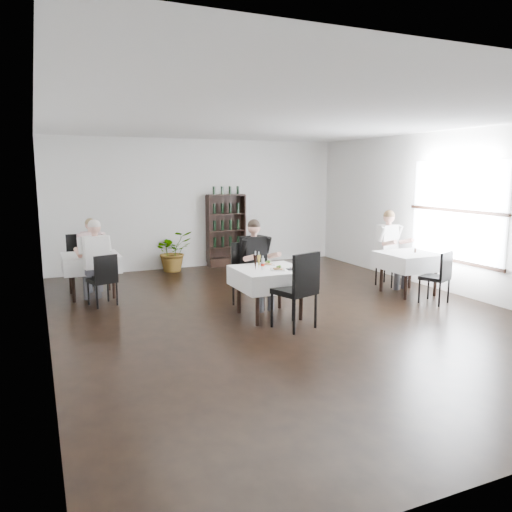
{
  "coord_description": "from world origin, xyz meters",
  "views": [
    {
      "loc": [
        -3.56,
        -6.85,
        2.25
      ],
      "look_at": [
        -0.44,
        0.2,
        0.94
      ],
      "focal_mm": 35.0,
      "sensor_mm": 36.0,
      "label": 1
    }
  ],
  "objects_px": {
    "main_table": "(269,278)",
    "potted_tree": "(173,251)",
    "diner_main": "(256,257)",
    "wine_shelf": "(226,231)"
  },
  "relations": [
    {
      "from": "main_table",
      "to": "potted_tree",
      "type": "xyz_separation_m",
      "value": [
        -0.45,
        4.16,
        -0.16
      ]
    },
    {
      "from": "diner_main",
      "to": "potted_tree",
      "type": "bearing_deg",
      "value": 97.66
    },
    {
      "from": "main_table",
      "to": "wine_shelf",
      "type": "bearing_deg",
      "value": 78.22
    },
    {
      "from": "main_table",
      "to": "potted_tree",
      "type": "height_order",
      "value": "potted_tree"
    },
    {
      "from": "main_table",
      "to": "diner_main",
      "type": "bearing_deg",
      "value": 86.71
    },
    {
      "from": "main_table",
      "to": "diner_main",
      "type": "height_order",
      "value": "diner_main"
    },
    {
      "from": "wine_shelf",
      "to": "potted_tree",
      "type": "distance_m",
      "value": 1.41
    },
    {
      "from": "main_table",
      "to": "potted_tree",
      "type": "distance_m",
      "value": 4.19
    },
    {
      "from": "potted_tree",
      "to": "wine_shelf",
      "type": "bearing_deg",
      "value": 6.36
    },
    {
      "from": "potted_tree",
      "to": "diner_main",
      "type": "height_order",
      "value": "diner_main"
    }
  ]
}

